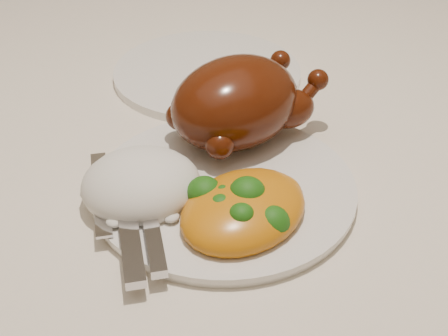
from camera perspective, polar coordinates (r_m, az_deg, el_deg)
name	(u,v)px	position (r m, az deg, el deg)	size (l,w,h in m)	color
dining_table	(148,203)	(0.78, -7.00, -3.18)	(1.60, 0.90, 0.76)	brown
tablecloth	(143,154)	(0.74, -7.41, 1.24)	(1.73, 1.03, 0.18)	beige
dinner_plate	(224,189)	(0.62, 0.00, -1.91)	(0.26, 0.26, 0.01)	silver
side_plate	(207,73)	(0.83, -1.55, 8.70)	(0.25, 0.25, 0.01)	silver
roast_chicken	(239,101)	(0.66, 1.34, 6.12)	(0.19, 0.14, 0.09)	#4F1908
rice_mound	(141,185)	(0.60, -7.56, -1.57)	(0.14, 0.14, 0.06)	white
mac_and_cheese	(246,207)	(0.57, 2.06, -3.59)	(0.16, 0.14, 0.05)	orange
cutlery	(131,226)	(0.57, -8.47, -5.28)	(0.06, 0.20, 0.01)	silver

